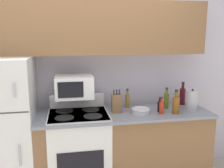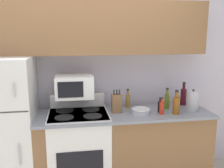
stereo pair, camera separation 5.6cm
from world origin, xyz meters
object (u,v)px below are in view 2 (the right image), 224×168
(stove, at_px, (79,151))
(bottle_vinegar, at_px, (128,100))
(kettle, at_px, (193,101))
(bottle_whiskey, at_px, (176,105))
(refrigerator, at_px, (4,128))
(microwave, at_px, (74,86))
(bottle_soy_sauce, at_px, (160,106))
(bottle_olive_oil, at_px, (167,100))
(bottle_wine_red, at_px, (183,96))
(bowl, at_px, (141,111))
(bottle_hot_sauce, at_px, (162,108))
(knife_block, at_px, (117,103))

(stove, height_order, bottle_vinegar, bottle_vinegar)
(kettle, bearing_deg, bottle_whiskey, -159.04)
(refrigerator, distance_m, bottle_vinegar, 1.46)
(microwave, distance_m, bottle_whiskey, 1.19)
(bottle_vinegar, height_order, bottle_soy_sauce, bottle_vinegar)
(bottle_olive_oil, bearing_deg, microwave, 178.10)
(bottle_vinegar, distance_m, bottle_wine_red, 0.74)
(bowl, relative_size, kettle, 0.81)
(bottle_hot_sauce, bearing_deg, bottle_vinegar, 136.21)
(stove, bearing_deg, bottle_hot_sauce, -7.55)
(stove, relative_size, bottle_hot_sauce, 5.53)
(bottle_whiskey, relative_size, bottle_wine_red, 0.93)
(bottle_soy_sauce, bearing_deg, stove, 176.93)
(microwave, distance_m, bottle_vinegar, 0.69)
(knife_block, xyz_separation_m, bowl, (0.27, -0.09, -0.08))
(bottle_wine_red, distance_m, bottle_olive_oil, 0.30)
(stove, xyz_separation_m, bottle_wine_red, (1.35, 0.20, 0.56))
(refrigerator, xyz_separation_m, bottle_vinegar, (1.44, 0.13, 0.23))
(refrigerator, distance_m, bowl, 1.55)
(bowl, bearing_deg, bottle_hot_sauce, -14.63)
(stove, relative_size, bowl, 5.21)
(bowl, distance_m, bottle_olive_oil, 0.40)
(refrigerator, xyz_separation_m, bottle_hot_sauce, (1.76, -0.19, 0.21))
(bottle_wine_red, relative_size, bottle_olive_oil, 1.15)
(refrigerator, distance_m, bottle_soy_sauce, 1.79)
(bottle_vinegar, relative_size, bottle_wine_red, 0.80)
(stove, xyz_separation_m, bottle_vinegar, (0.62, 0.19, 0.53))
(knife_block, xyz_separation_m, bottle_olive_oil, (0.64, 0.05, -0.01))
(microwave, height_order, bottle_vinegar, microwave)
(microwave, relative_size, bottle_soy_sauce, 2.39)
(knife_block, bearing_deg, bottle_hot_sauce, -17.16)
(refrigerator, xyz_separation_m, bowl, (1.54, -0.13, 0.16))
(stove, bearing_deg, bottle_soy_sauce, -3.07)
(bottle_wine_red, xyz_separation_m, bottle_soy_sauce, (-0.40, -0.25, -0.05))
(bottle_whiskey, xyz_separation_m, bottle_soy_sauce, (-0.16, 0.09, -0.04))
(microwave, xyz_separation_m, bottle_wine_red, (1.39, 0.08, -0.19))
(bowl, xyz_separation_m, bottle_hot_sauce, (0.23, -0.06, 0.05))
(stove, height_order, bowl, stove)
(microwave, bearing_deg, bottle_wine_red, 3.43)
(bottle_whiskey, relative_size, bottle_olive_oil, 1.08)
(bottle_whiskey, bearing_deg, stove, 172.94)
(bottle_olive_oil, bearing_deg, bottle_soy_sauce, -136.16)
(bottle_wine_red, xyz_separation_m, bottle_olive_oil, (-0.27, -0.12, -0.02))
(bottle_wine_red, bearing_deg, stove, -171.70)
(refrigerator, relative_size, bottle_hot_sauce, 7.97)
(bowl, distance_m, kettle, 0.65)
(refrigerator, bearing_deg, bottle_soy_sauce, -3.63)
(knife_block, distance_m, kettle, 0.92)
(microwave, height_order, kettle, microwave)
(stove, xyz_separation_m, knife_block, (0.45, 0.03, 0.55))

